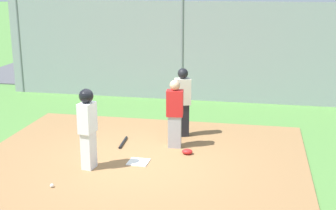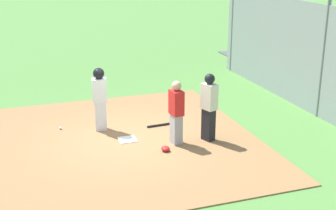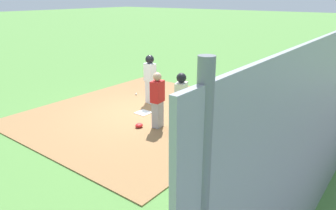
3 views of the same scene
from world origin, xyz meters
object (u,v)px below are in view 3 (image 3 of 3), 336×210
object	(u,v)px
catcher	(157,99)
baseball_bat	(183,114)
catcher_mask	(139,125)
umpire	(181,103)
baseball	(136,94)
runner	(150,76)
home_plate	(143,113)

from	to	relation	value
catcher	baseball_bat	bearing A→B (deg)	-95.18
catcher	catcher_mask	bearing A→B (deg)	36.39
umpire	baseball	distance (m)	4.07
umpire	runner	bearing A→B (deg)	-51.71
home_plate	baseball_bat	distance (m)	1.27
baseball	umpire	bearing A→B (deg)	-119.08
baseball_bat	baseball	distance (m)	2.69
runner	catcher_mask	world-z (taller)	runner
baseball_bat	umpire	bearing A→B (deg)	-60.51
umpire	runner	size ratio (longest dim) A/B	1.02
umpire	runner	distance (m)	2.89
catcher	baseball	size ratio (longest dim) A/B	21.79
runner	catcher_mask	xyz separation A→B (m)	(-1.88, -1.19, -0.92)
catcher_mask	baseball	world-z (taller)	catcher_mask
home_plate	baseball_bat	bearing A→B (deg)	-58.59
baseball_bat	catcher	bearing A→B (deg)	-93.33
home_plate	runner	xyz separation A→B (m)	(0.93, 0.49, 0.97)
umpire	baseball	size ratio (longest dim) A/B	23.38
baseball	runner	bearing A→B (deg)	-109.40
runner	baseball_bat	xyz separation A→B (m)	(-0.26, -1.58, -0.95)
umpire	runner	world-z (taller)	umpire
catcher	umpire	world-z (taller)	umpire
catcher	baseball	distance (m)	3.33
home_plate	runner	distance (m)	1.43
home_plate	runner	bearing A→B (deg)	27.85
catcher	baseball	bearing A→B (deg)	-41.44
home_plate	catcher_mask	size ratio (longest dim) A/B	1.83
baseball_bat	catcher_mask	xyz separation A→B (m)	(-1.62, 0.39, 0.03)
baseball_bat	catcher_mask	size ratio (longest dim) A/B	3.15
catcher_mask	umpire	bearing A→B (deg)	-75.61
home_plate	catcher	bearing A→B (deg)	-118.43
runner	catcher	bearing A→B (deg)	55.14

